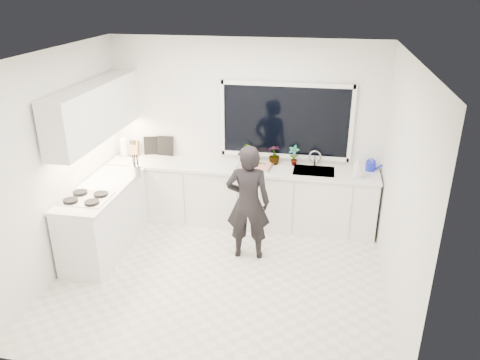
# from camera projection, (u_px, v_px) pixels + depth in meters

# --- Properties ---
(floor) EXTENTS (4.00, 3.50, 0.02)m
(floor) POSITION_uv_depth(u_px,v_px,m) (220.00, 276.00, 5.87)
(floor) COLOR beige
(floor) RESTS_ON ground
(wall_back) EXTENTS (4.00, 0.02, 2.70)m
(wall_back) POSITION_uv_depth(u_px,v_px,m) (245.00, 131.00, 6.93)
(wall_back) COLOR white
(wall_back) RESTS_ON ground
(wall_left) EXTENTS (0.02, 3.50, 2.70)m
(wall_left) POSITION_uv_depth(u_px,v_px,m) (57.00, 165.00, 5.67)
(wall_left) COLOR white
(wall_left) RESTS_ON ground
(wall_right) EXTENTS (0.02, 3.50, 2.70)m
(wall_right) POSITION_uv_depth(u_px,v_px,m) (402.00, 190.00, 5.00)
(wall_right) COLOR white
(wall_right) RESTS_ON ground
(ceiling) EXTENTS (4.00, 3.50, 0.02)m
(ceiling) POSITION_uv_depth(u_px,v_px,m) (216.00, 54.00, 4.80)
(ceiling) COLOR white
(ceiling) RESTS_ON wall_back
(window) EXTENTS (1.80, 0.02, 1.00)m
(window) POSITION_uv_depth(u_px,v_px,m) (286.00, 121.00, 6.71)
(window) COLOR black
(window) RESTS_ON wall_back
(base_cabinets_back) EXTENTS (3.92, 0.58, 0.88)m
(base_cabinets_back) POSITION_uv_depth(u_px,v_px,m) (241.00, 196.00, 7.00)
(base_cabinets_back) COLOR white
(base_cabinets_back) RESTS_ON floor
(base_cabinets_left) EXTENTS (0.58, 1.60, 0.88)m
(base_cabinets_left) POSITION_uv_depth(u_px,v_px,m) (105.00, 220.00, 6.29)
(base_cabinets_left) COLOR white
(base_cabinets_left) RESTS_ON floor
(countertop_back) EXTENTS (3.94, 0.62, 0.04)m
(countertop_back) POSITION_uv_depth(u_px,v_px,m) (241.00, 167.00, 6.81)
(countertop_back) COLOR silver
(countertop_back) RESTS_ON base_cabinets_back
(countertop_left) EXTENTS (0.62, 1.60, 0.04)m
(countertop_left) POSITION_uv_depth(u_px,v_px,m) (101.00, 189.00, 6.11)
(countertop_left) COLOR silver
(countertop_left) RESTS_ON base_cabinets_left
(upper_cabinets) EXTENTS (0.34, 2.10, 0.70)m
(upper_cabinets) POSITION_uv_depth(u_px,v_px,m) (95.00, 111.00, 6.07)
(upper_cabinets) COLOR white
(upper_cabinets) RESTS_ON wall_left
(sink) EXTENTS (0.58, 0.42, 0.14)m
(sink) POSITION_uv_depth(u_px,v_px,m) (314.00, 174.00, 6.66)
(sink) COLOR silver
(sink) RESTS_ON countertop_back
(faucet) EXTENTS (0.03, 0.03, 0.22)m
(faucet) POSITION_uv_depth(u_px,v_px,m) (315.00, 159.00, 6.78)
(faucet) COLOR silver
(faucet) RESTS_ON countertop_back
(stovetop) EXTENTS (0.56, 0.48, 0.03)m
(stovetop) POSITION_uv_depth(u_px,v_px,m) (86.00, 198.00, 5.78)
(stovetop) COLOR black
(stovetop) RESTS_ON countertop_left
(person) EXTENTS (0.60, 0.43, 1.56)m
(person) POSITION_uv_depth(u_px,v_px,m) (248.00, 203.00, 6.00)
(person) COLOR black
(person) RESTS_ON floor
(pizza_tray) EXTENTS (0.51, 0.40, 0.03)m
(pizza_tray) POSITION_uv_depth(u_px,v_px,m) (255.00, 167.00, 6.75)
(pizza_tray) COLOR #B4B4B9
(pizza_tray) RESTS_ON countertop_back
(pizza) EXTENTS (0.47, 0.35, 0.01)m
(pizza) POSITION_uv_depth(u_px,v_px,m) (255.00, 165.00, 6.74)
(pizza) COLOR #B54018
(pizza) RESTS_ON pizza_tray
(watering_can) EXTENTS (0.15, 0.15, 0.13)m
(watering_can) POSITION_uv_depth(u_px,v_px,m) (371.00, 166.00, 6.63)
(watering_can) COLOR #141FC1
(watering_can) RESTS_ON countertop_back
(paper_towel_roll) EXTENTS (0.12, 0.12, 0.26)m
(paper_towel_roll) POSITION_uv_depth(u_px,v_px,m) (124.00, 148.00, 7.16)
(paper_towel_roll) COLOR white
(paper_towel_roll) RESTS_ON countertop_back
(knife_block) EXTENTS (0.14, 0.11, 0.22)m
(knife_block) POSITION_uv_depth(u_px,v_px,m) (134.00, 149.00, 7.18)
(knife_block) COLOR olive
(knife_block) RESTS_ON countertop_back
(utensil_crock) EXTENTS (0.15, 0.15, 0.16)m
(utensil_crock) POSITION_uv_depth(u_px,v_px,m) (136.00, 171.00, 6.42)
(utensil_crock) COLOR silver
(utensil_crock) RESTS_ON countertop_left
(picture_frame_large) EXTENTS (0.22, 0.08, 0.28)m
(picture_frame_large) POSITION_uv_depth(u_px,v_px,m) (151.00, 145.00, 7.22)
(picture_frame_large) COLOR black
(picture_frame_large) RESTS_ON countertop_back
(picture_frame_small) EXTENTS (0.25, 0.02, 0.30)m
(picture_frame_small) POSITION_uv_depth(u_px,v_px,m) (166.00, 146.00, 7.18)
(picture_frame_small) COLOR black
(picture_frame_small) RESTS_ON countertop_back
(herb_plants) EXTENTS (0.85, 0.30, 0.30)m
(herb_plants) POSITION_uv_depth(u_px,v_px,m) (266.00, 154.00, 6.85)
(herb_plants) COLOR #26662D
(herb_plants) RESTS_ON countertop_back
(soap_bottles) EXTENTS (0.16, 0.16, 0.30)m
(soap_bottles) POSITION_uv_depth(u_px,v_px,m) (357.00, 168.00, 6.35)
(soap_bottles) COLOR #D8BF66
(soap_bottles) RESTS_ON countertop_back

